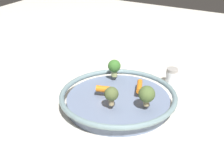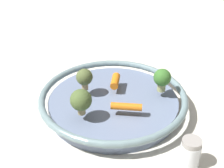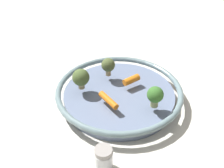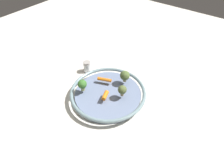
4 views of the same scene
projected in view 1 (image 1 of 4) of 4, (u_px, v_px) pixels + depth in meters
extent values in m
plane|color=silver|center=(118.00, 107.00, 0.99)|extent=(2.51, 2.51, 0.00)
cylinder|color=slate|center=(118.00, 102.00, 0.99)|extent=(0.31, 0.31, 0.03)
torus|color=gray|center=(118.00, 95.00, 0.97)|extent=(0.36, 0.36, 0.02)
cylinder|color=orange|center=(139.00, 86.00, 0.99)|extent=(0.04, 0.07, 0.02)
cylinder|color=orange|center=(104.00, 89.00, 0.97)|extent=(0.05, 0.04, 0.02)
cylinder|color=tan|center=(146.00, 103.00, 0.91)|extent=(0.02, 0.02, 0.02)
sphere|color=#4B6031|center=(147.00, 94.00, 0.89)|extent=(0.05, 0.05, 0.05)
cylinder|color=#9CA466|center=(114.00, 73.00, 1.07)|extent=(0.02, 0.02, 0.02)
sphere|color=#3A6F2C|center=(114.00, 66.00, 1.06)|extent=(0.04, 0.04, 0.04)
cylinder|color=tan|center=(111.00, 102.00, 0.91)|extent=(0.02, 0.02, 0.02)
sphere|color=#4F5D32|center=(111.00, 94.00, 0.89)|extent=(0.04, 0.04, 0.04)
cylinder|color=silver|center=(172.00, 78.00, 1.11)|extent=(0.04, 0.04, 0.05)
cylinder|color=#9E9993|center=(172.00, 70.00, 1.10)|extent=(0.04, 0.04, 0.01)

